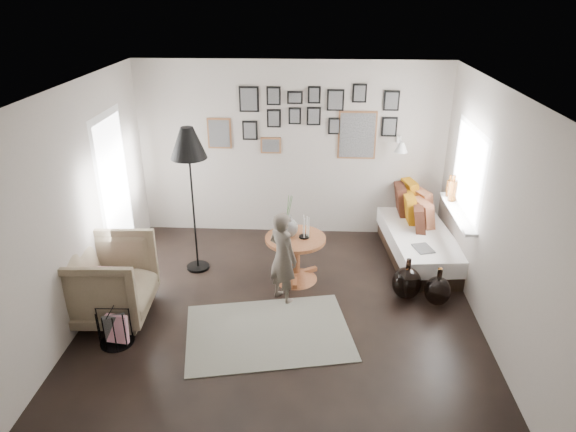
# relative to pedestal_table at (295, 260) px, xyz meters

# --- Properties ---
(ground) EXTENTS (4.80, 4.80, 0.00)m
(ground) POSITION_rel_pedestal_table_xyz_m (-0.12, -0.94, -0.28)
(ground) COLOR black
(ground) RESTS_ON ground
(wall_back) EXTENTS (4.50, 0.00, 4.50)m
(wall_back) POSITION_rel_pedestal_table_xyz_m (-0.12, 1.46, 1.02)
(wall_back) COLOR #9F958B
(wall_back) RESTS_ON ground
(wall_front) EXTENTS (4.50, 0.00, 4.50)m
(wall_front) POSITION_rel_pedestal_table_xyz_m (-0.12, -3.34, 1.02)
(wall_front) COLOR #9F958B
(wall_front) RESTS_ON ground
(wall_left) EXTENTS (0.00, 4.80, 4.80)m
(wall_left) POSITION_rel_pedestal_table_xyz_m (-2.37, -0.94, 1.02)
(wall_left) COLOR #9F958B
(wall_left) RESTS_ON ground
(wall_right) EXTENTS (0.00, 4.80, 4.80)m
(wall_right) POSITION_rel_pedestal_table_xyz_m (2.13, -0.94, 1.02)
(wall_right) COLOR #9F958B
(wall_right) RESTS_ON ground
(ceiling) EXTENTS (4.80, 4.80, 0.00)m
(ceiling) POSITION_rel_pedestal_table_xyz_m (-0.12, -0.94, 2.32)
(ceiling) COLOR white
(ceiling) RESTS_ON wall_back
(door_left) EXTENTS (0.00, 2.14, 2.14)m
(door_left) POSITION_rel_pedestal_table_xyz_m (-2.36, 0.26, 0.77)
(door_left) COLOR white
(door_left) RESTS_ON wall_left
(window_right) EXTENTS (0.15, 1.32, 1.30)m
(window_right) POSITION_rel_pedestal_table_xyz_m (2.05, 0.40, 0.65)
(window_right) COLOR white
(window_right) RESTS_ON wall_right
(gallery_wall) EXTENTS (2.74, 0.03, 1.08)m
(gallery_wall) POSITION_rel_pedestal_table_xyz_m (0.17, 1.44, 1.46)
(gallery_wall) COLOR brown
(gallery_wall) RESTS_ON wall_back
(wall_sconce) EXTENTS (0.18, 0.36, 0.16)m
(wall_sconce) POSITION_rel_pedestal_table_xyz_m (1.43, 1.19, 1.18)
(wall_sconce) COLOR white
(wall_sconce) RESTS_ON wall_back
(rug) EXTENTS (2.00, 1.58, 0.01)m
(rug) POSITION_rel_pedestal_table_xyz_m (-0.25, -1.17, -0.28)
(rug) COLOR #BAB9A3
(rug) RESTS_ON ground
(pedestal_table) EXTENTS (0.77, 0.77, 0.61)m
(pedestal_table) POSITION_rel_pedestal_table_xyz_m (0.00, 0.00, 0.00)
(pedestal_table) COLOR brown
(pedestal_table) RESTS_ON ground
(vase) EXTENTS (0.22, 0.22, 0.55)m
(vase) POSITION_rel_pedestal_table_xyz_m (-0.08, 0.02, 0.50)
(vase) COLOR black
(vase) RESTS_ON pedestal_table
(candles) EXTENTS (0.13, 0.13, 0.29)m
(candles) POSITION_rel_pedestal_table_xyz_m (0.11, -0.00, 0.47)
(candles) COLOR black
(candles) RESTS_ON pedestal_table
(daybed) EXTENTS (1.00, 1.99, 0.93)m
(daybed) POSITION_rel_pedestal_table_xyz_m (1.69, 0.75, 0.02)
(daybed) COLOR black
(daybed) RESTS_ON ground
(magazine_on_daybed) EXTENTS (0.28, 0.33, 0.02)m
(magazine_on_daybed) POSITION_rel_pedestal_table_xyz_m (1.64, 0.11, 0.15)
(magazine_on_daybed) COLOR black
(magazine_on_daybed) RESTS_ON daybed
(armchair) EXTENTS (1.06, 1.03, 0.92)m
(armchair) POSITION_rel_pedestal_table_xyz_m (-2.12, -0.91, 0.18)
(armchair) COLOR #74664E
(armchair) RESTS_ON ground
(armchair_cushion) EXTENTS (0.42, 0.44, 0.19)m
(armchair_cushion) POSITION_rel_pedestal_table_xyz_m (-2.12, -0.86, 0.20)
(armchair_cushion) COLOR white
(armchair_cushion) RESTS_ON armchair
(floor_lamp) EXTENTS (0.46, 0.46, 1.96)m
(floor_lamp) POSITION_rel_pedestal_table_xyz_m (-1.33, 0.21, 1.41)
(floor_lamp) COLOR black
(floor_lamp) RESTS_ON ground
(magazine_basket) EXTENTS (0.36, 0.36, 0.43)m
(magazine_basket) POSITION_rel_pedestal_table_xyz_m (-1.87, -1.42, -0.07)
(magazine_basket) COLOR black
(magazine_basket) RESTS_ON ground
(demijohn_large) EXTENTS (0.36, 0.36, 0.54)m
(demijohn_large) POSITION_rel_pedestal_table_xyz_m (1.37, -0.37, -0.07)
(demijohn_large) COLOR black
(demijohn_large) RESTS_ON ground
(demijohn_small) EXTENTS (0.31, 0.31, 0.49)m
(demijohn_small) POSITION_rel_pedestal_table_xyz_m (1.72, -0.49, -0.10)
(demijohn_small) COLOR black
(demijohn_small) RESTS_ON ground
(child) EXTENTS (0.49, 0.49, 1.15)m
(child) POSITION_rel_pedestal_table_xyz_m (-0.13, -0.48, 0.30)
(child) COLOR #554C43
(child) RESTS_ON ground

